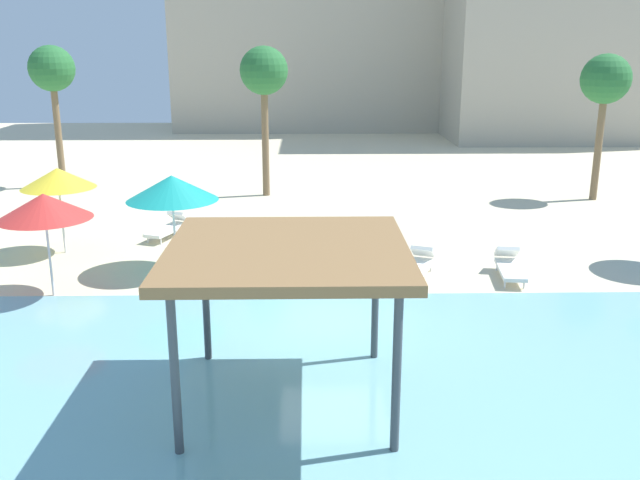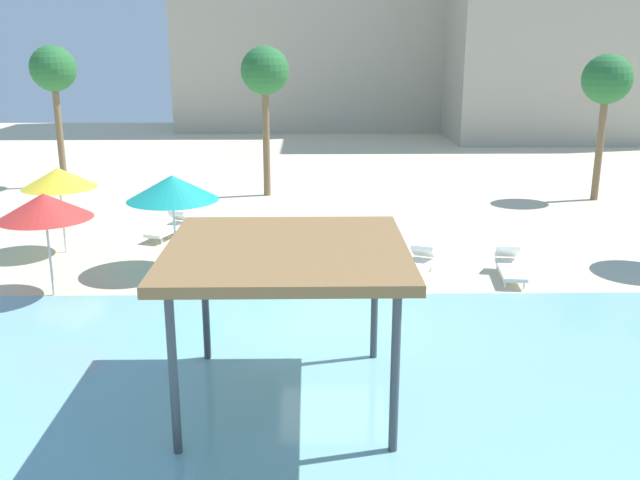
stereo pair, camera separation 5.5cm
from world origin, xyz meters
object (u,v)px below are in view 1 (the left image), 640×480
(beach_umbrella_teal_0, at_px, (172,188))
(shade_pavilion, at_px, (288,257))
(lounge_chair_1, at_px, (418,265))
(beach_umbrella_yellow_5, at_px, (58,178))
(palm_tree_1, at_px, (52,72))
(palm_tree_2, at_px, (605,82))
(palm_tree_0, at_px, (264,74))
(lounge_chair_0, at_px, (510,265))
(lounge_chair_2, at_px, (170,227))
(beach_umbrella_red_3, at_px, (44,206))

(beach_umbrella_teal_0, bearing_deg, shade_pavilion, -65.82)
(lounge_chair_1, bearing_deg, beach_umbrella_teal_0, -73.96)
(beach_umbrella_teal_0, xyz_separation_m, beach_umbrella_yellow_5, (-3.64, 1.76, -0.06))
(beach_umbrella_yellow_5, distance_m, palm_tree_1, 10.80)
(beach_umbrella_yellow_5, height_order, palm_tree_1, palm_tree_1)
(beach_umbrella_teal_0, bearing_deg, beach_umbrella_yellow_5, 154.17)
(palm_tree_2, bearing_deg, shade_pavilion, -126.36)
(palm_tree_0, bearing_deg, palm_tree_2, -4.65)
(beach_umbrella_yellow_5, distance_m, palm_tree_2, 20.08)
(lounge_chair_0, height_order, lounge_chair_1, same)
(lounge_chair_0, bearing_deg, lounge_chair_2, -106.32)
(lounge_chair_0, distance_m, palm_tree_0, 13.46)
(beach_umbrella_yellow_5, bearing_deg, lounge_chair_1, -13.31)
(shade_pavilion, height_order, palm_tree_1, palm_tree_1)
(beach_umbrella_red_3, xyz_separation_m, palm_tree_0, (4.67, 11.67, 2.58))
(shade_pavilion, relative_size, lounge_chair_0, 2.04)
(beach_umbrella_yellow_5, distance_m, lounge_chair_0, 13.05)
(lounge_chair_2, relative_size, palm_tree_2, 0.35)
(lounge_chair_0, distance_m, palm_tree_1, 20.79)
(palm_tree_1, bearing_deg, lounge_chair_0, -37.88)
(lounge_chair_2, relative_size, palm_tree_0, 0.33)
(shade_pavilion, bearing_deg, lounge_chair_1, 63.64)
(shade_pavilion, relative_size, palm_tree_0, 0.67)
(beach_umbrella_yellow_5, distance_m, lounge_chair_2, 3.82)
(lounge_chair_0, bearing_deg, beach_umbrella_yellow_5, -94.27)
(shade_pavilion, distance_m, lounge_chair_2, 11.78)
(lounge_chair_1, distance_m, palm_tree_0, 12.26)
(lounge_chair_1, bearing_deg, beach_umbrella_red_3, -60.57)
(lounge_chair_1, bearing_deg, lounge_chair_0, 109.28)
(beach_umbrella_yellow_5, bearing_deg, beach_umbrella_red_3, -75.96)
(beach_umbrella_red_3, xyz_separation_m, lounge_chair_0, (11.74, 1.15, -1.95))
(beach_umbrella_teal_0, xyz_separation_m, palm_tree_1, (-6.99, 11.69, 2.55))
(beach_umbrella_teal_0, height_order, lounge_chair_2, beach_umbrella_teal_0)
(beach_umbrella_red_3, bearing_deg, lounge_chair_1, 7.69)
(beach_umbrella_teal_0, height_order, palm_tree_0, palm_tree_0)
(palm_tree_2, bearing_deg, palm_tree_1, 172.25)
(beach_umbrella_teal_0, xyz_separation_m, palm_tree_2, (15.06, 8.69, 2.27))
(lounge_chair_2, height_order, palm_tree_0, palm_tree_0)
(palm_tree_0, bearing_deg, lounge_chair_2, -113.88)
(beach_umbrella_yellow_5, relative_size, lounge_chair_0, 1.31)
(beach_umbrella_yellow_5, distance_m, palm_tree_0, 10.09)
(beach_umbrella_teal_0, bearing_deg, lounge_chair_2, 103.38)
(palm_tree_0, bearing_deg, lounge_chair_1, -66.03)
(palm_tree_2, bearing_deg, lounge_chair_2, -161.86)
(beach_umbrella_red_3, xyz_separation_m, beach_umbrella_yellow_5, (-0.92, 3.67, -0.01))
(palm_tree_0, xyz_separation_m, palm_tree_1, (-8.94, 1.94, 0.02))
(lounge_chair_0, bearing_deg, beach_umbrella_red_3, -77.40)
(shade_pavilion, bearing_deg, palm_tree_2, 53.64)
(shade_pavilion, distance_m, palm_tree_1, 21.72)
(beach_umbrella_teal_0, distance_m, lounge_chair_2, 4.10)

